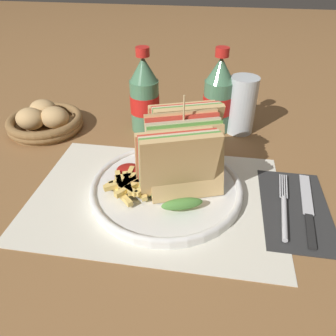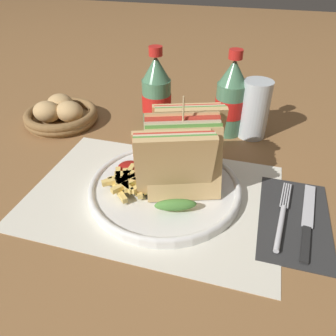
{
  "view_description": "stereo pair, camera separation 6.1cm",
  "coord_description": "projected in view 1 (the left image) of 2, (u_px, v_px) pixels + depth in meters",
  "views": [
    {
      "loc": [
        0.07,
        -0.47,
        0.39
      ],
      "look_at": [
        -0.01,
        0.02,
        0.04
      ],
      "focal_mm": 35.0,
      "sensor_mm": 36.0,
      "label": 1
    },
    {
      "loc": [
        0.13,
        -0.45,
        0.39
      ],
      "look_at": [
        -0.01,
        0.02,
        0.04
      ],
      "focal_mm": 35.0,
      "sensor_mm": 36.0,
      "label": 2
    }
  ],
  "objects": [
    {
      "name": "plate_main",
      "position": [
        166.0,
        187.0,
        0.61
      ],
      "size": [
        0.28,
        0.28,
        0.02
      ],
      "color": "white",
      "rests_on": "ground_plane"
    },
    {
      "name": "napkin",
      "position": [
        295.0,
        208.0,
        0.57
      ],
      "size": [
        0.12,
        0.21,
        0.0
      ],
      "color": "#2D2D2D",
      "rests_on": "ground_plane"
    },
    {
      "name": "ground_plane",
      "position": [
        172.0,
        192.0,
        0.61
      ],
      "size": [
        4.0,
        4.0,
        0.0
      ],
      "primitive_type": "plane",
      "color": "olive"
    },
    {
      "name": "fork",
      "position": [
        284.0,
        210.0,
        0.56
      ],
      "size": [
        0.03,
        0.18,
        0.01
      ],
      "rotation": [
        0.0,
        0.0,
        -0.11
      ],
      "color": "silver",
      "rests_on": "napkin"
    },
    {
      "name": "coke_bottle_far",
      "position": [
        218.0,
        97.0,
        0.76
      ],
      "size": [
        0.07,
        0.07,
        0.2
      ],
      "color": "#4C7F5B",
      "rests_on": "ground_plane"
    },
    {
      "name": "knife",
      "position": [
        308.0,
        208.0,
        0.57
      ],
      "size": [
        0.04,
        0.19,
        0.0
      ],
      "rotation": [
        0.0,
        0.0,
        -0.11
      ],
      "color": "black",
      "rests_on": "napkin"
    },
    {
      "name": "bread_basket",
      "position": [
        45.0,
        121.0,
        0.8
      ],
      "size": [
        0.18,
        0.18,
        0.06
      ],
      "color": "olive",
      "rests_on": "ground_plane"
    },
    {
      "name": "glass_near",
      "position": [
        241.0,
        109.0,
        0.77
      ],
      "size": [
        0.07,
        0.07,
        0.13
      ],
      "color": "silver",
      "rests_on": "ground_plane"
    },
    {
      "name": "ketchup_blob",
      "position": [
        129.0,
        170.0,
        0.62
      ],
      "size": [
        0.05,
        0.04,
        0.02
      ],
      "color": "maroon",
      "rests_on": "plate_main"
    },
    {
      "name": "club_sandwich",
      "position": [
        182.0,
        150.0,
        0.58
      ],
      "size": [
        0.16,
        0.23,
        0.17
      ],
      "color": "tan",
      "rests_on": "plate_main"
    },
    {
      "name": "placemat",
      "position": [
        156.0,
        196.0,
        0.6
      ],
      "size": [
        0.45,
        0.31,
        0.0
      ],
      "color": "silver",
      "rests_on": "ground_plane"
    },
    {
      "name": "coke_bottle_near",
      "position": [
        144.0,
        96.0,
        0.77
      ],
      "size": [
        0.07,
        0.07,
        0.2
      ],
      "color": "#4C7F5B",
      "rests_on": "ground_plane"
    },
    {
      "name": "fries_pile",
      "position": [
        130.0,
        183.0,
        0.58
      ],
      "size": [
        0.09,
        0.1,
        0.02
      ],
      "color": "#E5C166",
      "rests_on": "plate_main"
    }
  ]
}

